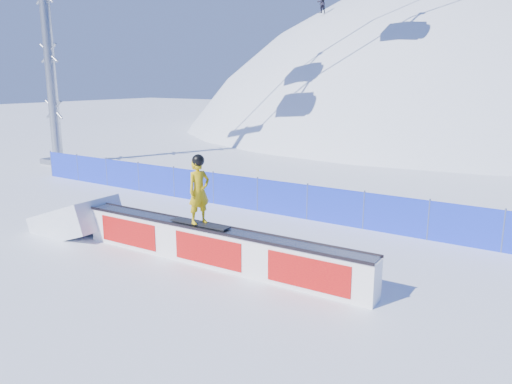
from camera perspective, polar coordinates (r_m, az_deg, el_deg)
The scene contains 6 objects.
ground at distance 15.27m, azimuth -12.35°, elevation -5.27°, with size 160.00×160.00×0.00m, color white.
snow_hill at distance 57.74m, azimuth 20.46°, elevation -11.12°, with size 64.00×64.00×64.00m.
safety_fence at distance 18.40m, azimuth -2.43°, elevation 0.07°, with size 22.05×0.05×1.30m.
rail_box at distance 12.76m, azimuth -4.81°, elevation -6.24°, with size 8.56×0.75×1.03m.
snow_ramp at distance 16.55m, azimuth -19.76°, elevation -4.31°, with size 2.49×1.66×0.93m, color white, non-canonical shape.
snowboarder at distance 12.64m, azimuth -6.54°, elevation 0.18°, with size 1.74×0.70×1.81m.
Camera 1 is at (10.49, -10.06, 4.67)m, focal length 35.00 mm.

